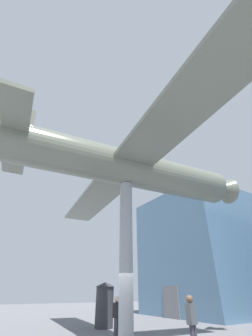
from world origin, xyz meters
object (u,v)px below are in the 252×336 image
Objects in this scene: visitor_second at (192,319)px; support_pylon_central at (126,255)px; suspended_airplane at (130,169)px; visitor_person at (116,314)px; info_kiosk at (105,303)px.

support_pylon_central is at bearing 128.68° from visitor_second.
support_pylon_central is at bearing -90.00° from suspended_airplane.
visitor_person is 4.09m from visitor_second.
suspended_airplane reaches higher than support_pylon_central.
support_pylon_central is 0.33× the size of suspended_airplane.
info_kiosk is (-5.85, 1.78, -6.08)m from suspended_airplane.
support_pylon_central is 2.67× the size of info_kiosk.
support_pylon_central reaches higher than visitor_person.
info_kiosk is at bearing 168.98° from suspended_airplane.
suspended_airplane is at bearing 125.75° from visitor_second.
visitor_second reaches higher than visitor_person.
suspended_airplane is 6.91m from visitor_person.
info_kiosk is (-5.83, 1.99, -1.97)m from support_pylon_central.
support_pylon_central is at bearing -18.87° from info_kiosk.
info_kiosk is (-3.27, 0.98, 0.28)m from visitor_person.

